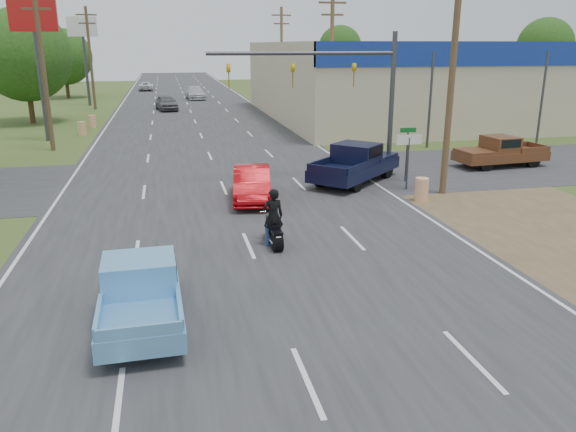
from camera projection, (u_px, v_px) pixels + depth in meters
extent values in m
plane|color=#3D5421|center=(307.00, 382.00, 11.09)|extent=(200.00, 200.00, 0.00)
cube|color=#2D2D30|center=(195.00, 122.00, 48.48)|extent=(15.00, 180.00, 0.02)
cube|color=#2D2D30|center=(220.00, 178.00, 27.92)|extent=(120.00, 10.00, 0.02)
cube|color=brown|center=(511.00, 210.00, 22.66)|extent=(8.00, 18.00, 0.01)
cube|color=#B7A88C|center=(529.00, 78.00, 53.96)|extent=(50.00, 28.00, 6.60)
cylinder|color=#4C3823|center=(452.00, 79.00, 23.70)|extent=(0.28, 0.28, 10.00)
cylinder|color=#4C3823|center=(331.00, 65.00, 40.52)|extent=(0.28, 0.28, 10.00)
cube|color=#4C3823|center=(333.00, 3.00, 39.29)|extent=(2.00, 0.14, 0.14)
cube|color=#4C3823|center=(332.00, 15.00, 39.53)|extent=(1.60, 0.14, 0.14)
cylinder|color=#4C3823|center=(282.00, 59.00, 57.35)|extent=(0.28, 0.28, 10.00)
cube|color=#4C3823|center=(281.00, 15.00, 56.12)|extent=(2.00, 0.14, 0.14)
cube|color=#4C3823|center=(281.00, 24.00, 56.35)|extent=(1.60, 0.14, 0.14)
cylinder|color=#4C3823|center=(43.00, 69.00, 33.89)|extent=(0.28, 0.28, 10.00)
cube|color=#4C3823|center=(36.00, 9.00, 32.89)|extent=(1.60, 0.14, 0.14)
cylinder|color=#4C3823|center=(91.00, 59.00, 56.32)|extent=(0.28, 0.28, 10.00)
cube|color=#4C3823|center=(86.00, 15.00, 55.09)|extent=(2.00, 0.14, 0.14)
cube|color=#4C3823|center=(87.00, 23.00, 55.33)|extent=(1.60, 0.14, 0.14)
cylinder|color=#422D19|center=(31.00, 104.00, 47.16)|extent=(0.44, 0.44, 3.24)
sphere|color=#1F4012|center=(24.00, 55.00, 46.00)|extent=(7.56, 7.56, 7.56)
cylinder|color=#422D19|center=(67.00, 86.00, 69.50)|extent=(0.44, 0.44, 2.88)
sphere|color=#1F4012|center=(64.00, 57.00, 68.47)|extent=(6.72, 6.72, 6.72)
cylinder|color=#422D19|center=(541.00, 75.00, 87.08)|extent=(0.44, 0.44, 3.60)
sphere|color=#1F4012|center=(545.00, 46.00, 85.79)|extent=(8.40, 8.40, 8.40)
cylinder|color=#422D19|center=(339.00, 71.00, 105.44)|extent=(0.44, 0.44, 3.42)
sphere|color=#1F4012|center=(340.00, 47.00, 104.21)|extent=(7.98, 7.98, 7.98)
cylinder|color=orange|center=(422.00, 190.00, 23.78)|extent=(0.56, 0.56, 1.00)
cylinder|color=orange|center=(363.00, 153.00, 31.80)|extent=(0.56, 0.56, 1.00)
cylinder|color=orange|center=(82.00, 129.00, 41.02)|extent=(0.56, 0.56, 1.00)
cylinder|color=orange|center=(93.00, 121.00, 44.82)|extent=(0.56, 0.56, 1.00)
cylinder|color=#3F3F44|center=(40.00, 74.00, 37.57)|extent=(0.30, 0.30, 9.00)
cube|color=#B21414|center=(33.00, 15.00, 36.49)|extent=(3.00, 0.35, 2.00)
cylinder|color=#3F3F44|center=(86.00, 63.00, 60.01)|extent=(0.30, 0.30, 9.00)
cube|color=white|center=(82.00, 27.00, 58.92)|extent=(3.00, 0.35, 2.00)
cylinder|color=#3F3F44|center=(408.00, 164.00, 25.48)|extent=(0.08, 0.08, 2.40)
cube|color=white|center=(409.00, 140.00, 25.16)|extent=(1.20, 0.05, 0.45)
cylinder|color=#3F3F44|center=(407.00, 157.00, 27.00)|extent=(0.08, 0.08, 2.40)
cube|color=#0C591E|center=(408.00, 130.00, 26.62)|extent=(0.80, 0.04, 0.22)
cylinder|color=#3F3F44|center=(391.00, 106.00, 27.67)|extent=(0.24, 0.24, 7.00)
cylinder|color=#3F3F44|center=(303.00, 53.00, 26.03)|extent=(9.00, 0.18, 0.18)
imported|color=gold|center=(354.00, 63.00, 26.67)|extent=(0.18, 0.40, 1.10)
imported|color=gold|center=(293.00, 63.00, 26.06)|extent=(0.18, 0.40, 1.10)
imported|color=gold|center=(228.00, 64.00, 25.46)|extent=(0.18, 0.40, 1.10)
imported|color=#AF080E|center=(252.00, 184.00, 23.81)|extent=(2.12, 4.54, 1.44)
cylinder|color=black|center=(277.00, 242.00, 18.01)|extent=(0.32, 0.63, 0.62)
cylinder|color=black|center=(268.00, 229.00, 19.28)|extent=(0.13, 0.62, 0.62)
cube|color=black|center=(272.00, 227.00, 18.59)|extent=(0.24, 1.14, 0.28)
cube|color=black|center=(271.00, 220.00, 18.75)|extent=(0.26, 0.53, 0.21)
cube|color=black|center=(274.00, 226.00, 18.28)|extent=(0.30, 0.53, 0.09)
cylinder|color=white|center=(269.00, 211.00, 18.95)|extent=(0.61, 0.07, 0.05)
cube|color=white|center=(279.00, 238.00, 17.76)|extent=(0.17, 0.02, 0.11)
imported|color=black|center=(273.00, 219.00, 18.35)|extent=(0.69, 0.46, 1.84)
cylinder|color=black|center=(112.00, 286.00, 14.60)|extent=(0.30, 0.74, 0.73)
cylinder|color=black|center=(172.00, 280.00, 14.95)|extent=(0.30, 0.74, 0.73)
cylinder|color=black|center=(104.00, 340.00, 11.95)|extent=(0.30, 0.74, 0.73)
cylinder|color=black|center=(178.00, 331.00, 12.29)|extent=(0.30, 0.74, 0.73)
cube|color=#66A7DB|center=(141.00, 299.00, 13.39)|extent=(1.96, 4.82, 0.48)
cube|color=#66A7DB|center=(141.00, 265.00, 14.63)|extent=(1.79, 1.86, 0.17)
cube|color=#66A7DB|center=(139.00, 273.00, 13.30)|extent=(1.73, 1.48, 0.78)
cube|color=black|center=(139.00, 268.00, 13.26)|extent=(1.75, 1.19, 0.41)
cube|color=#66A7DB|center=(139.00, 332.00, 11.11)|extent=(1.69, 0.12, 0.28)
cylinder|color=black|center=(354.00, 165.00, 28.90)|extent=(0.85, 0.84, 0.87)
cylinder|color=black|center=(387.00, 169.00, 27.93)|extent=(0.85, 0.84, 0.87)
cylinder|color=black|center=(321.00, 178.00, 26.22)|extent=(0.85, 0.84, 0.87)
cylinder|color=black|center=(355.00, 183.00, 25.25)|extent=(0.85, 0.84, 0.87)
cube|color=black|center=(355.00, 169.00, 27.01)|extent=(5.55, 5.47, 0.56)
cube|color=black|center=(371.00, 156.00, 28.24)|extent=(2.97, 2.97, 0.19)
cube|color=black|center=(357.00, 153.00, 26.88)|extent=(2.60, 2.61, 0.92)
cube|color=black|center=(357.00, 150.00, 26.83)|extent=(2.39, 2.40, 0.49)
cube|color=black|center=(326.00, 170.00, 24.69)|extent=(1.45, 1.49, 0.32)
cylinder|color=black|center=(486.00, 164.00, 29.44)|extent=(0.79, 0.36, 0.77)
cylinder|color=black|center=(468.00, 158.00, 30.91)|extent=(0.79, 0.36, 0.77)
cylinder|color=black|center=(533.00, 161.00, 30.30)|extent=(0.79, 0.36, 0.77)
cylinder|color=black|center=(513.00, 155.00, 31.77)|extent=(0.79, 0.36, 0.77)
cube|color=#5A311B|center=(500.00, 156.00, 30.54)|extent=(5.14, 2.37, 0.50)
cube|color=#5A311B|center=(478.00, 151.00, 30.02)|extent=(2.06, 1.99, 0.17)
cube|color=#5A311B|center=(500.00, 144.00, 30.32)|extent=(1.65, 1.90, 0.81)
cube|color=black|center=(501.00, 141.00, 30.28)|extent=(1.36, 1.91, 0.43)
cube|color=#5A311B|center=(538.00, 146.00, 31.13)|extent=(0.24, 1.76, 0.29)
imported|color=#545358|center=(166.00, 103.00, 56.55)|extent=(2.50, 4.71, 1.53)
imported|color=silver|center=(195.00, 93.00, 68.21)|extent=(2.45, 5.27, 1.49)
imported|color=white|center=(146.00, 86.00, 81.12)|extent=(2.14, 4.47, 1.23)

